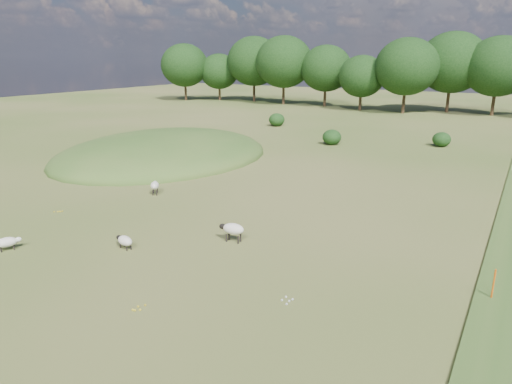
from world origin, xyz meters
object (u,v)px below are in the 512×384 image
at_px(sheep_0, 7,242).
at_px(sheep_1, 155,185).
at_px(sheep_2, 233,229).
at_px(marker_post, 493,285).
at_px(sheep_3, 125,241).

bearing_deg(sheep_0, sheep_1, 30.68).
distance_m(sheep_0, sheep_2, 9.88).
bearing_deg(sheep_1, marker_post, -138.87).
distance_m(marker_post, sheep_2, 10.67).
distance_m(sheep_0, sheep_3, 5.10).
xyz_separation_m(sheep_1, sheep_2, (8.29, -3.76, 0.06)).
xyz_separation_m(sheep_0, sheep_3, (4.27, 2.78, -0.00)).
xyz_separation_m(marker_post, sheep_0, (-18.60, -6.16, -0.22)).
bearing_deg(sheep_3, sheep_1, -46.62).
bearing_deg(marker_post, sheep_2, -178.57).
bearing_deg(sheep_3, marker_post, -157.32).
xyz_separation_m(marker_post, sheep_3, (-14.32, -3.38, -0.22)).
distance_m(marker_post, sheep_0, 19.59).
bearing_deg(sheep_2, sheep_3, 32.86).
height_order(sheep_0, sheep_2, sheep_2).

